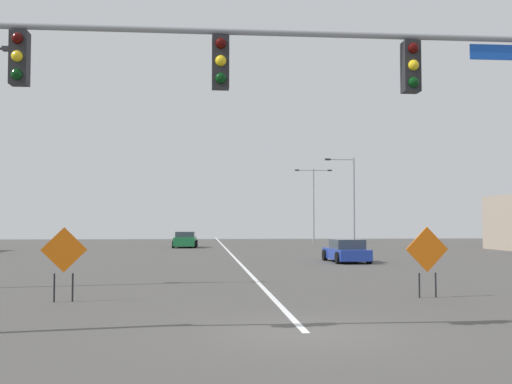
% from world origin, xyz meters
% --- Properties ---
extents(ground, '(141.52, 141.52, 0.00)m').
position_xyz_m(ground, '(0.00, 0.00, 0.00)').
color(ground, '#4C4947').
extents(road_centre_stripe, '(0.16, 78.62, 0.01)m').
position_xyz_m(road_centre_stripe, '(0.00, 39.31, 0.00)').
color(road_centre_stripe, white).
rests_on(road_centre_stripe, ground).
extents(traffic_signal_assembly, '(15.75, 0.44, 6.73)m').
position_xyz_m(traffic_signal_assembly, '(-3.71, -0.02, 5.06)').
color(traffic_signal_assembly, gray).
rests_on(traffic_signal_assembly, ground).
extents(street_lamp_near_left, '(2.46, 0.24, 7.48)m').
position_xyz_m(street_lamp_near_left, '(10.13, 37.74, 4.21)').
color(street_lamp_near_left, gray).
rests_on(street_lamp_near_left, ground).
extents(street_lamp_mid_left, '(3.98, 0.24, 7.91)m').
position_xyz_m(street_lamp_mid_left, '(9.86, 53.43, 4.74)').
color(street_lamp_mid_left, gray).
rests_on(street_lamp_mid_left, ground).
extents(construction_sign_median_far, '(1.32, 0.19, 2.07)m').
position_xyz_m(construction_sign_median_far, '(4.53, 5.51, 1.31)').
color(construction_sign_median_far, orange).
rests_on(construction_sign_median_far, ground).
extents(construction_sign_right_shoulder, '(1.25, 0.23, 2.07)m').
position_xyz_m(construction_sign_right_shoulder, '(-5.89, 5.44, 1.32)').
color(construction_sign_right_shoulder, orange).
rests_on(construction_sign_right_shoulder, ground).
extents(car_blue_distant, '(2.04, 4.38, 1.27)m').
position_xyz_m(car_blue_distant, '(5.94, 21.80, 0.60)').
color(car_blue_distant, '#1E389E').
rests_on(car_blue_distant, ground).
extents(car_green_near, '(2.16, 4.03, 1.38)m').
position_xyz_m(car_green_near, '(-3.46, 42.82, 0.66)').
color(car_green_near, '#196B38').
rests_on(car_green_near, ground).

